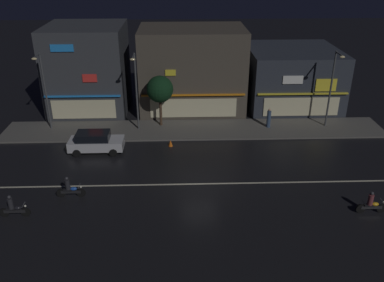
{
  "coord_description": "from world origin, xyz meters",
  "views": [
    {
      "loc": [
        -1.31,
        -24.11,
        14.98
      ],
      "look_at": [
        -0.36,
        4.27,
        1.27
      ],
      "focal_mm": 38.02,
      "sensor_mm": 36.0,
      "label": 1
    }
  ],
  "objects_px": {
    "motorcycle_opposite_lane": "(70,189)",
    "parked_car_near_kerb": "(96,142)",
    "motorcycle_lead": "(371,204)",
    "streetlamp_mid": "(136,86)",
    "traffic_cone": "(171,143)",
    "pedestrian_on_sidewalk": "(269,119)",
    "motorcycle_following": "(13,208)",
    "streetlamp_west": "(44,86)",
    "streetlamp_east": "(332,83)"
  },
  "relations": [
    {
      "from": "motorcycle_opposite_lane",
      "to": "streetlamp_west",
      "type": "bearing_deg",
      "value": -61.9
    },
    {
      "from": "pedestrian_on_sidewalk",
      "to": "parked_car_near_kerb",
      "type": "distance_m",
      "value": 15.28
    },
    {
      "from": "streetlamp_mid",
      "to": "parked_car_near_kerb",
      "type": "height_order",
      "value": "streetlamp_mid"
    },
    {
      "from": "motorcycle_lead",
      "to": "traffic_cone",
      "type": "xyz_separation_m",
      "value": [
        -12.48,
        9.71,
        -0.36
      ]
    },
    {
      "from": "parked_car_near_kerb",
      "to": "motorcycle_lead",
      "type": "distance_m",
      "value": 20.48
    },
    {
      "from": "pedestrian_on_sidewalk",
      "to": "streetlamp_mid",
      "type": "bearing_deg",
      "value": 37.18
    },
    {
      "from": "parked_car_near_kerb",
      "to": "motorcycle_following",
      "type": "relative_size",
      "value": 2.26
    },
    {
      "from": "streetlamp_mid",
      "to": "parked_car_near_kerb",
      "type": "xyz_separation_m",
      "value": [
        -3.05,
        -3.88,
        -3.32
      ]
    },
    {
      "from": "streetlamp_mid",
      "to": "motorcycle_following",
      "type": "distance_m",
      "value": 14.51
    },
    {
      "from": "streetlamp_mid",
      "to": "motorcycle_following",
      "type": "relative_size",
      "value": 3.59
    },
    {
      "from": "pedestrian_on_sidewalk",
      "to": "motorcycle_opposite_lane",
      "type": "relative_size",
      "value": 0.93
    },
    {
      "from": "pedestrian_on_sidewalk",
      "to": "motorcycle_following",
      "type": "distance_m",
      "value": 22.16
    },
    {
      "from": "pedestrian_on_sidewalk",
      "to": "motorcycle_following",
      "type": "xyz_separation_m",
      "value": [
        -18.17,
        -12.68,
        -0.33
      ]
    },
    {
      "from": "streetlamp_mid",
      "to": "parked_car_near_kerb",
      "type": "relative_size",
      "value": 1.59
    },
    {
      "from": "streetlamp_east",
      "to": "traffic_cone",
      "type": "bearing_deg",
      "value": -166.98
    },
    {
      "from": "motorcycle_opposite_lane",
      "to": "parked_car_near_kerb",
      "type": "bearing_deg",
      "value": -88.19
    },
    {
      "from": "motorcycle_following",
      "to": "traffic_cone",
      "type": "xyz_separation_m",
      "value": [
        9.39,
        9.38,
        -0.36
      ]
    },
    {
      "from": "parked_car_near_kerb",
      "to": "traffic_cone",
      "type": "bearing_deg",
      "value": -172.52
    },
    {
      "from": "pedestrian_on_sidewalk",
      "to": "streetlamp_east",
      "type": "bearing_deg",
      "value": -144.41
    },
    {
      "from": "motorcycle_opposite_lane",
      "to": "traffic_cone",
      "type": "relative_size",
      "value": 3.45
    },
    {
      "from": "motorcycle_following",
      "to": "traffic_cone",
      "type": "relative_size",
      "value": 3.45
    },
    {
      "from": "streetlamp_west",
      "to": "parked_car_near_kerb",
      "type": "distance_m",
      "value": 7.24
    },
    {
      "from": "pedestrian_on_sidewalk",
      "to": "traffic_cone",
      "type": "distance_m",
      "value": 9.4
    },
    {
      "from": "streetlamp_west",
      "to": "motorcycle_lead",
      "type": "xyz_separation_m",
      "value": [
        23.25,
        -13.18,
        -3.57
      ]
    },
    {
      "from": "motorcycle_following",
      "to": "traffic_cone",
      "type": "distance_m",
      "value": 13.28
    },
    {
      "from": "streetlamp_west",
      "to": "streetlamp_east",
      "type": "bearing_deg",
      "value": -0.52
    },
    {
      "from": "streetlamp_mid",
      "to": "pedestrian_on_sidewalk",
      "type": "xyz_separation_m",
      "value": [
        11.68,
        0.2,
        -3.23
      ]
    },
    {
      "from": "motorcycle_lead",
      "to": "pedestrian_on_sidewalk",
      "type": "bearing_deg",
      "value": -67.1
    },
    {
      "from": "pedestrian_on_sidewalk",
      "to": "motorcycle_lead",
      "type": "distance_m",
      "value": 13.53
    },
    {
      "from": "streetlamp_west",
      "to": "pedestrian_on_sidewalk",
      "type": "bearing_deg",
      "value": -0.5
    },
    {
      "from": "streetlamp_west",
      "to": "streetlamp_mid",
      "type": "xyz_separation_m",
      "value": [
        7.86,
        -0.37,
        -0.01
      ]
    },
    {
      "from": "streetlamp_west",
      "to": "motorcycle_lead",
      "type": "distance_m",
      "value": 26.96
    },
    {
      "from": "streetlamp_east",
      "to": "parked_car_near_kerb",
      "type": "xyz_separation_m",
      "value": [
        -20.0,
        -4.03,
        -3.33
      ]
    },
    {
      "from": "traffic_cone",
      "to": "motorcycle_lead",
      "type": "bearing_deg",
      "value": -37.87
    },
    {
      "from": "traffic_cone",
      "to": "streetlamp_east",
      "type": "bearing_deg",
      "value": 13.02
    },
    {
      "from": "pedestrian_on_sidewalk",
      "to": "motorcycle_lead",
      "type": "xyz_separation_m",
      "value": [
        3.71,
        -13.01,
        -0.33
      ]
    },
    {
      "from": "streetlamp_mid",
      "to": "streetlamp_west",
      "type": "bearing_deg",
      "value": 177.27
    },
    {
      "from": "streetlamp_west",
      "to": "streetlamp_east",
      "type": "height_order",
      "value": "same"
    },
    {
      "from": "pedestrian_on_sidewalk",
      "to": "traffic_cone",
      "type": "relative_size",
      "value": 3.21
    },
    {
      "from": "streetlamp_mid",
      "to": "pedestrian_on_sidewalk",
      "type": "relative_size",
      "value": 3.86
    },
    {
      "from": "streetlamp_mid",
      "to": "motorcycle_following",
      "type": "xyz_separation_m",
      "value": [
        -6.5,
        -12.48,
        -3.56
      ]
    },
    {
      "from": "streetlamp_mid",
      "to": "traffic_cone",
      "type": "xyz_separation_m",
      "value": [
        2.9,
        -3.1,
        -3.91
      ]
    },
    {
      "from": "pedestrian_on_sidewalk",
      "to": "motorcycle_following",
      "type": "relative_size",
      "value": 0.93
    },
    {
      "from": "streetlamp_mid",
      "to": "motorcycle_lead",
      "type": "distance_m",
      "value": 20.33
    },
    {
      "from": "traffic_cone",
      "to": "pedestrian_on_sidewalk",
      "type": "bearing_deg",
      "value": 20.62
    },
    {
      "from": "motorcycle_following",
      "to": "parked_car_near_kerb",
      "type": "bearing_deg",
      "value": -113.88
    },
    {
      "from": "streetlamp_mid",
      "to": "motorcycle_lead",
      "type": "height_order",
      "value": "streetlamp_mid"
    },
    {
      "from": "motorcycle_lead",
      "to": "traffic_cone",
      "type": "height_order",
      "value": "motorcycle_lead"
    },
    {
      "from": "streetlamp_mid",
      "to": "streetlamp_east",
      "type": "relative_size",
      "value": 1.0
    },
    {
      "from": "streetlamp_east",
      "to": "motorcycle_opposite_lane",
      "type": "distance_m",
      "value": 23.37
    }
  ]
}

